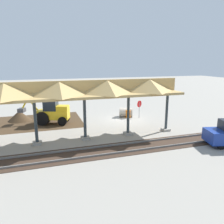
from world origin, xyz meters
The scene contains 9 objects.
ground_plane centered at (0.00, 0.00, 0.00)m, with size 120.00×120.00×0.00m, color gray.
dirt_work_zone centered at (9.37, -1.85, 0.00)m, with size 9.48×7.00×0.01m, color #42301E.
platform_canopy centered at (7.29, 4.95, 4.17)m, with size 20.30×3.20×4.90m.
rail_tracks centered at (0.00, 7.86, 0.03)m, with size 60.00×2.58×0.15m.
stop_sign centered at (-1.83, -0.08, 1.43)m, with size 0.69×0.37×2.01m.
backhoe centered at (7.77, -0.72, 1.27)m, with size 5.23×2.85×2.82m.
dirt_mound centered at (11.11, -3.04, 0.00)m, with size 4.98×4.98×2.19m, color #42301E.
concrete_pipe centered at (-0.57, -0.99, 0.53)m, with size 1.80×1.58×1.07m.
traffic_barrel centered at (-0.64, -0.52, 0.45)m, with size 0.56×0.56×0.90m, color orange.
Camera 1 is at (8.53, 22.06, 6.37)m, focal length 35.00 mm.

